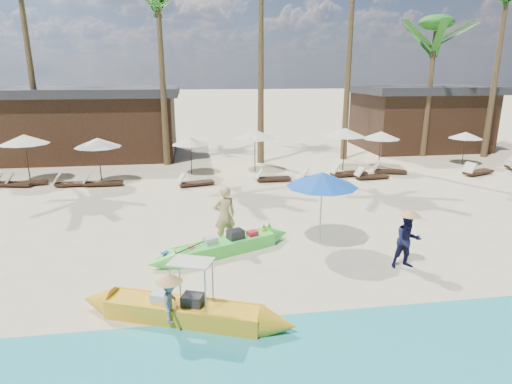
{
  "coord_description": "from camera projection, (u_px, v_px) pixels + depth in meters",
  "views": [
    {
      "loc": [
        -1.87,
        -10.79,
        5.29
      ],
      "look_at": [
        0.06,
        2.0,
        1.62
      ],
      "focal_mm": 30.0,
      "sensor_mm": 36.0,
      "label": 1
    }
  ],
  "objects": [
    {
      "name": "lounger_3_right",
      "position": [
        25.0,
        182.0,
        20.39
      ],
      "size": [
        1.81,
        0.72,
        0.6
      ],
      "rotation": [
        0.0,
        0.0,
        0.1
      ],
      "color": "#382317",
      "rests_on": "ground"
    },
    {
      "name": "resort_parasol_8",
      "position": [
        381.0,
        135.0,
        23.31
      ],
      "size": [
        2.06,
        2.06,
        2.12
      ],
      "color": "#382317",
      "rests_on": "ground"
    },
    {
      "name": "lounger_7_right",
      "position": [
        370.0,
        175.0,
        21.61
      ],
      "size": [
        1.75,
        0.62,
        0.59
      ],
      "rotation": [
        0.0,
        0.0,
        0.06
      ],
      "color": "#382317",
      "rests_on": "ground"
    },
    {
      "name": "resort_parasol_9",
      "position": [
        466.0,
        135.0,
        24.57
      ],
      "size": [
        1.86,
        1.86,
        1.91
      ],
      "color": "#382317",
      "rests_on": "ground"
    },
    {
      "name": "lounger_6_right",
      "position": [
        316.0,
        177.0,
        21.24
      ],
      "size": [
        1.81,
        0.59,
        0.61
      ],
      "rotation": [
        0.0,
        0.0,
        0.02
      ],
      "color": "#382317",
      "rests_on": "ground"
    },
    {
      "name": "lounger_8_left",
      "position": [
        388.0,
        170.0,
        22.77
      ],
      "size": [
        1.81,
        0.99,
        0.59
      ],
      "rotation": [
        0.0,
        0.0,
        -0.28
      ],
      "color": "#382317",
      "rests_on": "ground"
    },
    {
      "name": "pavilion_west",
      "position": [
        93.0,
        122.0,
        26.88
      ],
      "size": [
        10.8,
        6.6,
        4.3
      ],
      "color": "#382317",
      "rests_on": "ground"
    },
    {
      "name": "palm_7",
      "position": [
        506.0,
        5.0,
        24.91
      ],
      "size": [
        2.08,
        2.08,
        11.08
      ],
      "color": "brown",
      "rests_on": "ground"
    },
    {
      "name": "lounger_3_left",
      "position": [
        11.0,
        182.0,
        20.21
      ],
      "size": [
        1.9,
        0.9,
        0.62
      ],
      "rotation": [
        0.0,
        0.0,
        -0.19
      ],
      "color": "#382317",
      "rests_on": "ground"
    },
    {
      "name": "palm_6",
      "position": [
        435.0,
        41.0,
        25.7
      ],
      "size": [
        2.08,
        2.08,
        8.51
      ],
      "color": "brown",
      "rests_on": "ground"
    },
    {
      "name": "ground",
      "position": [
        265.0,
        267.0,
        11.98
      ],
      "size": [
        240.0,
        240.0,
        0.0
      ],
      "primitive_type": "plane",
      "color": "beige",
      "rests_on": "ground"
    },
    {
      "name": "resort_parasol_6",
      "position": [
        255.0,
        134.0,
        22.46
      ],
      "size": [
        2.25,
        2.25,
        2.32
      ],
      "color": "#382317",
      "rests_on": "ground"
    },
    {
      "name": "pavilion_east",
      "position": [
        419.0,
        117.0,
        30.03
      ],
      "size": [
        8.8,
        6.6,
        4.3
      ],
      "color": "#382317",
      "rests_on": "ground"
    },
    {
      "name": "resort_parasol_7",
      "position": [
        345.0,
        132.0,
        23.09
      ],
      "size": [
        2.26,
        2.26,
        2.33
      ],
      "color": "#382317",
      "rests_on": "ground"
    },
    {
      "name": "lounger_5_left",
      "position": [
        194.0,
        182.0,
        20.32
      ],
      "size": [
        1.8,
        0.92,
        0.59
      ],
      "rotation": [
        0.0,
        0.0,
        0.24
      ],
      "color": "#382317",
      "rests_on": "ground"
    },
    {
      "name": "lounger_4_right",
      "position": [
        101.0,
        182.0,
        20.32
      ],
      "size": [
        1.8,
        0.55,
        0.61
      ],
      "rotation": [
        0.0,
        0.0,
        -0.0
      ],
      "color": "#382317",
      "rests_on": "ground"
    },
    {
      "name": "resort_parasol_4",
      "position": [
        98.0,
        143.0,
        20.25
      ],
      "size": [
        2.17,
        2.17,
        2.24
      ],
      "color": "#382317",
      "rests_on": "ground"
    },
    {
      "name": "lounger_7_left",
      "position": [
        346.0,
        172.0,
        22.16
      ],
      "size": [
        2.02,
        0.83,
        0.67
      ],
      "rotation": [
        0.0,
        0.0,
        0.12
      ],
      "color": "#382317",
      "rests_on": "ground"
    },
    {
      "name": "resort_parasol_3",
      "position": [
        24.0,
        139.0,
        20.58
      ],
      "size": [
        2.28,
        2.28,
        2.35
      ],
      "color": "#382317",
      "rests_on": "ground"
    },
    {
      "name": "vendor_yellow",
      "position": [
        170.0,
        300.0,
        8.92
      ],
      "size": [
        0.47,
        0.69,
        0.99
      ],
      "primitive_type": "imported",
      "rotation": [
        0.0,
        0.0,
        1.4
      ],
      "color": "gray",
      "rests_on": "ground"
    },
    {
      "name": "resort_parasol_5",
      "position": [
        190.0,
        141.0,
        22.16
      ],
      "size": [
        1.93,
        1.93,
        1.99
      ],
      "color": "#382317",
      "rests_on": "ground"
    },
    {
      "name": "palm_3",
      "position": [
        158.0,
        7.0,
        22.73
      ],
      "size": [
        2.08,
        2.08,
        10.52
      ],
      "color": "brown",
      "rests_on": "ground"
    },
    {
      "name": "green_canoe",
      "position": [
        224.0,
        246.0,
        12.81
      ],
      "size": [
        4.92,
        2.39,
        0.66
      ],
      "rotation": [
        0.0,
        0.0,
        0.41
      ],
      "color": "#46E345",
      "rests_on": "ground"
    },
    {
      "name": "lounger_9_left",
      "position": [
        477.0,
        171.0,
        22.46
      ],
      "size": [
        1.98,
        1.2,
        0.64
      ],
      "rotation": [
        0.0,
        0.0,
        0.35
      ],
      "color": "#382317",
      "rests_on": "ground"
    },
    {
      "name": "lounger_4_left",
      "position": [
        70.0,
        183.0,
        20.23
      ],
      "size": [
        1.72,
        0.58,
        0.58
      ],
      "rotation": [
        0.0,
        0.0,
        0.03
      ],
      "color": "#382317",
      "rests_on": "ground"
    },
    {
      "name": "blue_umbrella",
      "position": [
        322.0,
        179.0,
        12.93
      ],
      "size": [
        2.19,
        2.19,
        2.35
      ],
      "color": "#99999E",
      "rests_on": "ground"
    },
    {
      "name": "yellow_canoe",
      "position": [
        184.0,
        311.0,
        9.35
      ],
      "size": [
        5.3,
        2.39,
        1.44
      ],
      "rotation": [
        0.0,
        0.0,
        -0.38
      ],
      "color": "gold",
      "rests_on": "ground"
    },
    {
      "name": "vendor_green",
      "position": [
        408.0,
        241.0,
        11.75
      ],
      "size": [
        0.77,
        0.61,
        1.58
      ],
      "primitive_type": "imported",
      "rotation": [
        0.0,
        0.0,
        -0.01
      ],
      "color": "#131334",
      "rests_on": "ground"
    },
    {
      "name": "lounger_6_left",
      "position": [
        271.0,
        178.0,
        21.16
      ],
      "size": [
        1.74,
        0.54,
        0.59
      ],
      "rotation": [
        0.0,
        0.0,
        0.0
      ],
      "color": "#382317",
      "rests_on": "ground"
    },
    {
      "name": "tourist",
      "position": [
        225.0,
        215.0,
        13.34
      ],
      "size": [
        0.77,
        0.58,
        1.89
      ],
      "primitive_type": "imported",
      "rotation": [
        0.0,
        0.0,
        3.35
      ],
      "color": "#DEB577",
      "rests_on": "ground"
    }
  ]
}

